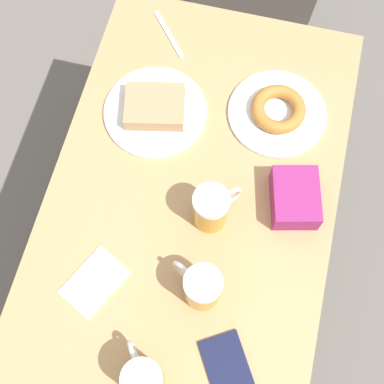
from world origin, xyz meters
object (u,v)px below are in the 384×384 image
object	(u,v)px
beer_mug_left	(201,287)
fork	(169,34)
passport_near_edge	(226,365)
plate_with_donut	(278,111)
beer_mug_center	(143,379)
plate_with_cake	(155,109)
napkin_folded	(95,282)
blue_pouch	(295,198)
beer_mug_right	(212,208)

from	to	relation	value
beer_mug_left	fork	size ratio (longest dim) A/B	0.89
fork	passport_near_edge	bearing A→B (deg)	-67.24
fork	passport_near_edge	world-z (taller)	passport_near_edge
beer_mug_left	plate_with_donut	bearing A→B (deg)	80.29
plate_with_donut	beer_mug_center	xyz separation A→B (m)	(-0.15, -0.69, 0.04)
plate_with_donut	passport_near_edge	xyz separation A→B (m)	(0.01, -0.62, -0.01)
plate_with_cake	beer_mug_left	xyz separation A→B (m)	(0.22, -0.41, 0.04)
napkin_folded	beer_mug_center	bearing A→B (deg)	-46.02
beer_mug_center	plate_with_donut	bearing A→B (deg)	77.43
fork	blue_pouch	distance (m)	0.57
beer_mug_left	beer_mug_center	size ratio (longest dim) A/B	1.00
beer_mug_left	fork	xyz separation A→B (m)	(-0.24, 0.65, -0.06)
beer_mug_left	beer_mug_right	size ratio (longest dim) A/B	1.00
napkin_folded	fork	xyz separation A→B (m)	(-0.01, 0.68, -0.00)
napkin_folded	passport_near_edge	size ratio (longest dim) A/B	1.08
beer_mug_center	napkin_folded	bearing A→B (deg)	133.98
fork	plate_with_donut	bearing A→B (deg)	-27.60
passport_near_edge	plate_with_donut	bearing A→B (deg)	90.50
beer_mug_right	passport_near_edge	xyz separation A→B (m)	(0.11, -0.31, -0.06)
plate_with_donut	beer_mug_center	distance (m)	0.70
beer_mug_left	napkin_folded	distance (m)	0.25
beer_mug_right	fork	size ratio (longest dim) A/B	0.89
beer_mug_right	fork	distance (m)	0.53
fork	beer_mug_left	bearing A→B (deg)	-69.51
beer_mug_left	blue_pouch	bearing A→B (deg)	57.87
beer_mug_right	blue_pouch	size ratio (longest dim) A/B	0.76
beer_mug_left	blue_pouch	xyz separation A→B (m)	(0.16, 0.26, -0.03)
plate_with_cake	fork	bearing A→B (deg)	96.49
plate_with_cake	beer_mug_center	world-z (taller)	beer_mug_center
beer_mug_center	blue_pouch	xyz separation A→B (m)	(0.23, 0.46, -0.03)
beer_mug_center	blue_pouch	size ratio (longest dim) A/B	0.76
beer_mug_right	napkin_folded	distance (m)	0.31
fork	blue_pouch	world-z (taller)	blue_pouch
beer_mug_right	passport_near_edge	distance (m)	0.34
beer_mug_right	napkin_folded	size ratio (longest dim) A/B	0.72
blue_pouch	beer_mug_center	bearing A→B (deg)	-116.65
blue_pouch	plate_with_donut	bearing A→B (deg)	109.36
beer_mug_left	napkin_folded	xyz separation A→B (m)	(-0.24, -0.03, -0.06)
blue_pouch	passport_near_edge	bearing A→B (deg)	-100.55
beer_mug_right	plate_with_donut	bearing A→B (deg)	71.60
plate_with_donut	napkin_folded	xyz separation A→B (m)	(-0.32, -0.51, -0.01)
fork	plate_with_cake	bearing A→B (deg)	-83.51
plate_with_cake	napkin_folded	size ratio (longest dim) A/B	1.57
beer_mug_center	beer_mug_right	size ratio (longest dim) A/B	1.00
blue_pouch	napkin_folded	bearing A→B (deg)	-143.75
passport_near_edge	fork	bearing A→B (deg)	112.76
beer_mug_right	plate_with_cake	bearing A→B (deg)	129.98
beer_mug_left	fork	bearing A→B (deg)	110.49
plate_with_donut	blue_pouch	xyz separation A→B (m)	(0.08, -0.22, 0.02)
beer_mug_left	passport_near_edge	xyz separation A→B (m)	(0.09, -0.14, -0.06)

